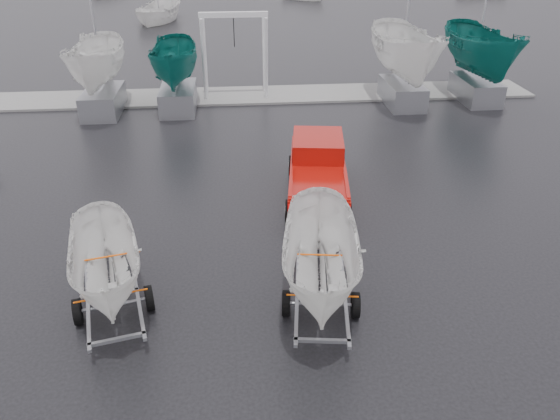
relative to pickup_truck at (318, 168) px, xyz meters
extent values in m
plane|color=black|center=(-2.30, -1.83, -0.92)|extent=(120.00, 120.00, 0.00)
cube|color=gray|center=(-2.30, 11.17, -0.87)|extent=(30.00, 3.00, 0.12)
cube|color=#960E08|center=(-0.04, -0.28, -0.20)|extent=(2.47, 5.35, 0.85)
cube|color=#960E08|center=(0.09, 0.64, 0.46)|extent=(1.91, 2.25, 0.76)
cube|color=black|center=(0.09, 0.64, 0.51)|extent=(1.91, 2.04, 0.49)
cube|color=silver|center=(-0.40, -2.88, -0.47)|extent=(1.80, 0.41, 0.31)
cylinder|color=black|center=(-0.64, 1.51, -0.56)|extent=(0.36, 0.74, 0.71)
cylinder|color=black|center=(1.03, 1.28, -0.56)|extent=(0.36, 0.74, 0.71)
cylinder|color=black|center=(-1.11, -1.84, -0.56)|extent=(0.36, 0.74, 0.71)
cylinder|color=black|center=(0.57, -2.07, -0.56)|extent=(0.36, 0.74, 0.71)
cube|color=gray|center=(-1.38, -5.98, -0.47)|extent=(0.57, 3.58, 0.08)
cube|color=gray|center=(-0.29, -6.13, -0.47)|extent=(0.57, 3.58, 0.08)
cylinder|color=gray|center=(-0.87, -6.25, -0.62)|extent=(1.60, 0.30, 0.08)
cylinder|color=black|center=(-1.66, -6.14, -0.62)|extent=(0.26, 0.62, 0.60)
cylinder|color=black|center=(-0.07, -6.36, -0.62)|extent=(0.26, 0.62, 0.60)
imported|color=silver|center=(-0.84, -6.05, 1.94)|extent=(2.01, 2.05, 4.73)
cube|color=#F35C07|center=(-0.73, -5.26, 0.08)|extent=(1.54, 0.25, 0.03)
cube|color=#F35C07|center=(-0.95, -6.84, 0.08)|extent=(1.54, 0.25, 0.03)
cube|color=gray|center=(-6.20, -5.77, -0.47)|extent=(0.90, 3.52, 0.08)
cube|color=gray|center=(-5.13, -5.52, -0.47)|extent=(0.90, 3.52, 0.08)
cylinder|color=gray|center=(-5.62, -5.84, -0.62)|extent=(1.58, 0.44, 0.08)
cylinder|color=black|center=(-6.40, -6.02, -0.62)|extent=(0.31, 0.63, 0.60)
cylinder|color=black|center=(-4.84, -5.66, -0.62)|extent=(0.31, 0.63, 0.60)
imported|color=silver|center=(-5.67, -5.65, 1.65)|extent=(1.89, 1.92, 4.16)
cube|color=#F35C07|center=(-5.85, -4.87, 0.08)|extent=(1.52, 0.39, 0.03)
cube|color=#F35C07|center=(-5.49, -6.43, 0.08)|extent=(1.52, 0.39, 0.03)
cylinder|color=silver|center=(-3.95, 10.37, 1.08)|extent=(0.16, 0.58, 3.99)
cylinder|color=silver|center=(-3.95, 11.97, 1.08)|extent=(0.16, 0.58, 3.99)
cylinder|color=silver|center=(-0.95, 10.37, 1.08)|extent=(0.16, 0.58, 3.99)
cylinder|color=silver|center=(-0.95, 11.97, 1.08)|extent=(0.16, 0.58, 3.99)
cube|color=silver|center=(-2.45, 11.17, 3.08)|extent=(3.30, 0.25, 0.25)
cube|color=gray|center=(-8.64, 9.17, -0.37)|extent=(1.60, 3.20, 1.10)
imported|color=silver|center=(-8.64, 9.17, 3.22)|extent=(2.28, 2.34, 6.06)
cube|color=gray|center=(-5.20, 9.37, -0.37)|extent=(1.60, 3.20, 1.10)
imported|color=#0D5E56|center=(-5.20, 9.37, 2.98)|extent=(2.10, 2.16, 5.59)
cube|color=gray|center=(5.56, 9.17, -0.37)|extent=(1.60, 3.20, 1.10)
imported|color=silver|center=(5.56, 9.17, 3.69)|extent=(2.64, 2.71, 7.02)
cube|color=gray|center=(9.38, 9.47, -0.37)|extent=(1.60, 3.20, 1.10)
imported|color=#0D5E56|center=(9.38, 9.47, 3.54)|extent=(2.52, 2.59, 6.70)
imported|color=silver|center=(5.52, 46.26, -0.92)|extent=(3.05, 3.05, 5.66)
imported|color=silver|center=(-8.60, 34.03, -0.92)|extent=(3.38, 3.43, 7.37)
camera|label=1|loc=(-2.72, -16.14, 7.32)|focal=35.00mm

